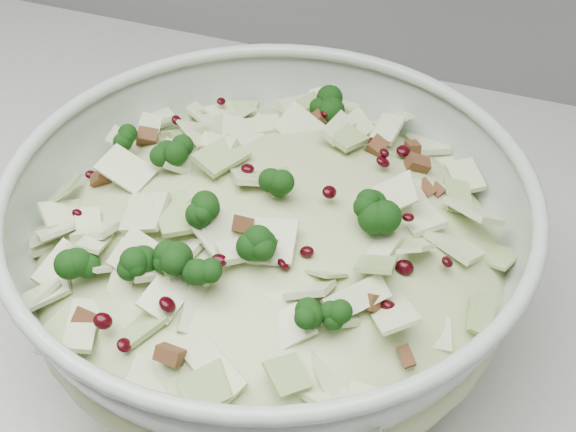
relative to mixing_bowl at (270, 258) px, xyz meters
The scene contains 2 objects.
mixing_bowl is the anchor object (origin of this frame).
salad 0.02m from the mixing_bowl, 104.04° to the right, with size 0.41×0.41×0.14m.
Camera 1 is at (-0.16, 1.25, 1.36)m, focal length 50.00 mm.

